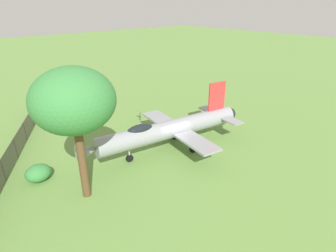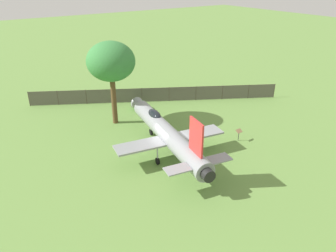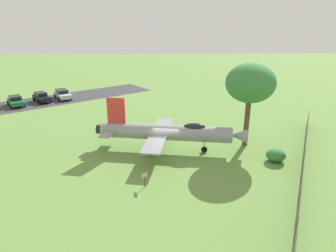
% 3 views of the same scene
% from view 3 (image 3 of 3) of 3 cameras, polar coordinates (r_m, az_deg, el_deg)
% --- Properties ---
extents(ground_plane, '(200.00, 200.00, 0.00)m').
position_cam_3_polar(ground_plane, '(28.56, -0.51, -4.86)').
color(ground_plane, '#668E42').
extents(parking_strip, '(31.21, 38.66, 0.00)m').
position_cam_3_polar(parking_strip, '(50.46, -26.12, 4.05)').
color(parking_strip, '#38383D').
rests_on(parking_strip, ground_plane).
extents(display_jet, '(9.67, 14.78, 5.23)m').
position_cam_3_polar(display_jet, '(27.76, 0.21, -1.24)').
color(display_jet, gray).
rests_on(display_jet, ground_plane).
extents(shade_tree, '(4.72, 4.84, 8.48)m').
position_cam_3_polar(shade_tree, '(28.92, 16.25, 8.19)').
color(shade_tree, brown).
rests_on(shade_tree, ground_plane).
extents(perimeter_fence, '(26.28, 14.35, 1.78)m').
position_cam_3_polar(perimeter_fence, '(25.82, 25.54, -7.41)').
color(perimeter_fence, '#4C4238').
rests_on(perimeter_fence, ground_plane).
extents(shrub_near_fence, '(1.58, 1.77, 1.20)m').
position_cam_3_polar(shrub_near_fence, '(27.90, 20.88, -5.50)').
color(shrub_near_fence, '#387F3D').
rests_on(shrub_near_fence, ground_plane).
extents(info_plaque, '(0.61, 0.41, 1.14)m').
position_cam_3_polar(info_plaque, '(22.11, -4.77, -10.25)').
color(info_plaque, '#333333').
rests_on(info_plaque, ground_plane).
extents(parked_car_silver, '(5.03, 4.14, 1.51)m').
position_cam_3_polar(parked_car_silver, '(51.68, -20.45, 6.05)').
color(parked_car_silver, '#B2B5BA').
rests_on(parked_car_silver, ground_plane).
extents(parked_car_black, '(4.21, 3.92, 1.55)m').
position_cam_3_polar(parked_car_black, '(50.78, -24.10, 5.36)').
color(parked_car_black, black).
rests_on(parked_car_black, ground_plane).
extents(parked_car_green, '(4.53, 3.93, 1.49)m').
position_cam_3_polar(parked_car_green, '(50.06, -28.32, 4.50)').
color(parked_car_green, '#1E6B3D').
rests_on(parked_car_green, ground_plane).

